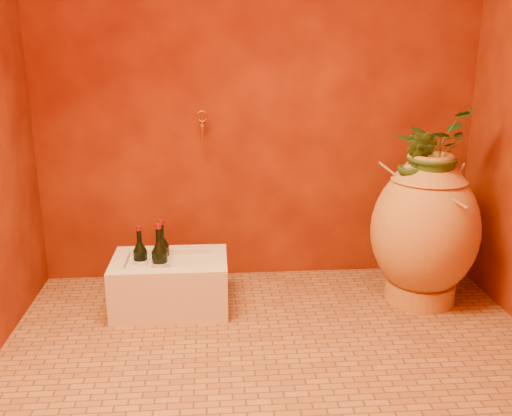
{
  "coord_description": "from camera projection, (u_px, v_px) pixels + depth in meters",
  "views": [
    {
      "loc": [
        -0.27,
        -2.23,
        1.35
      ],
      "look_at": [
        -0.06,
        0.35,
        0.6
      ],
      "focal_mm": 40.0,
      "sensor_mm": 36.0,
      "label": 1
    }
  ],
  "objects": [
    {
      "name": "plant_main",
      "position": [
        433.0,
        150.0,
        2.89
      ],
      "size": [
        0.5,
        0.5,
        0.42
      ],
      "primitive_type": "imported",
      "rotation": [
        0.0,
        0.0,
        0.81
      ],
      "color": "#26491A",
      "rests_on": "amphora"
    },
    {
      "name": "wine_bottle_a",
      "position": [
        141.0,
        262.0,
        2.95
      ],
      "size": [
        0.07,
        0.07,
        0.3
      ],
      "color": "black",
      "rests_on": "stone_basin"
    },
    {
      "name": "amphora",
      "position": [
        425.0,
        229.0,
        3.01
      ],
      "size": [
        0.71,
        0.71,
        0.81
      ],
      "rotation": [
        0.0,
        0.0,
        0.3
      ],
      "color": "#B98134",
      "rests_on": "floor"
    },
    {
      "name": "stone_basin",
      "position": [
        170.0,
        284.0,
        2.99
      ],
      "size": [
        0.6,
        0.41,
        0.28
      ],
      "rotation": [
        0.0,
        0.0,
        -0.01
      ],
      "color": "beige",
      "rests_on": "floor"
    },
    {
      "name": "wine_bottle_b",
      "position": [
        163.0,
        258.0,
        2.99
      ],
      "size": [
        0.08,
        0.08,
        0.32
      ],
      "color": "black",
      "rests_on": "stone_basin"
    },
    {
      "name": "plant_side",
      "position": [
        416.0,
        163.0,
        2.87
      ],
      "size": [
        0.24,
        0.23,
        0.33
      ],
      "primitive_type": "imported",
      "rotation": [
        0.0,
        0.0,
        -0.71
      ],
      "color": "#26491A",
      "rests_on": "amphora"
    },
    {
      "name": "floor",
      "position": [
        276.0,
        359.0,
        2.53
      ],
      "size": [
        2.5,
        2.5,
        0.0
      ],
      "primitive_type": "plane",
      "color": "#955C30",
      "rests_on": "ground"
    },
    {
      "name": "wall_tap",
      "position": [
        202.0,
        124.0,
        3.13
      ],
      "size": [
        0.07,
        0.14,
        0.15
      ],
      "color": "#A97227",
      "rests_on": "wall_back"
    },
    {
      "name": "wine_bottle_c",
      "position": [
        160.0,
        265.0,
        2.88
      ],
      "size": [
        0.08,
        0.08,
        0.34
      ],
      "color": "black",
      "rests_on": "stone_basin"
    },
    {
      "name": "wall_back",
      "position": [
        258.0,
        62.0,
        3.14
      ],
      "size": [
        2.5,
        0.02,
        2.5
      ],
      "primitive_type": "cube",
      "color": "#4F1004",
      "rests_on": "ground"
    }
  ]
}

